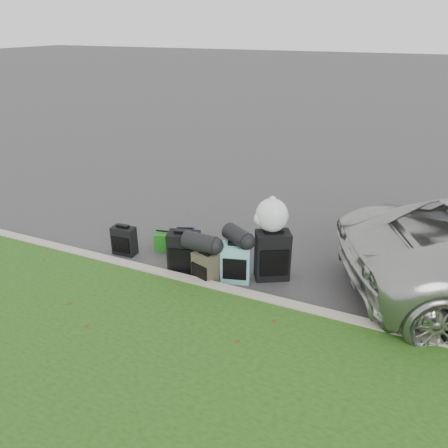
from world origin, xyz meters
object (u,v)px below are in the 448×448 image
at_px(suitcase_small_black, 124,241).
at_px(tote_navy, 185,239).
at_px(suitcase_olive, 205,268).
at_px(suitcase_large_black_left, 184,253).
at_px(tote_green, 164,241).
at_px(suitcase_large_black_right, 272,255).
at_px(suitcase_teal, 236,263).

distance_m(suitcase_small_black, tote_navy, 1.05).
bearing_deg(suitcase_olive, suitcase_large_black_left, -179.46).
bearing_deg(tote_navy, suitcase_small_black, -164.17).
distance_m(suitcase_small_black, tote_green, 0.67).
bearing_deg(tote_green, suitcase_large_black_right, -14.55).
relative_size(suitcase_large_black_left, tote_navy, 2.07).
xyz_separation_m(suitcase_olive, suitcase_teal, (0.40, 0.25, 0.06)).
height_order(suitcase_small_black, suitcase_large_black_left, suitcase_large_black_left).
xyz_separation_m(suitcase_olive, tote_navy, (-0.83, 0.90, -0.08)).
relative_size(suitcase_large_black_left, suitcase_large_black_right, 0.90).
bearing_deg(suitcase_large_black_left, suitcase_olive, -33.41).
bearing_deg(tote_green, suitcase_teal, -26.82).
distance_m(suitcase_teal, tote_green, 1.60).
bearing_deg(suitcase_large_black_right, suitcase_olive, -176.40).
height_order(suitcase_teal, tote_navy, suitcase_teal).
xyz_separation_m(suitcase_large_black_left, tote_navy, (-0.40, 0.76, -0.18)).
bearing_deg(suitcase_small_black, suitcase_large_black_right, 2.95).
distance_m(suitcase_large_black_right, tote_green, 2.03).
xyz_separation_m(suitcase_small_black, tote_green, (0.54, 0.39, -0.09)).
bearing_deg(suitcase_olive, suitcase_large_black_right, 50.72).
xyz_separation_m(suitcase_teal, suitcase_large_black_right, (0.48, 0.31, 0.08)).
xyz_separation_m(suitcase_small_black, tote_navy, (0.85, 0.62, -0.08)).
height_order(suitcase_large_black_left, tote_green, suitcase_large_black_left).
height_order(suitcase_small_black, tote_green, suitcase_small_black).
relative_size(suitcase_teal, tote_navy, 1.82).
bearing_deg(tote_green, suitcase_olive, -42.17).
bearing_deg(suitcase_small_black, suitcase_teal, -4.20).
height_order(suitcase_large_black_left, suitcase_large_black_right, suitcase_large_black_right).
xyz_separation_m(suitcase_olive, suitcase_large_black_right, (0.88, 0.57, 0.14)).
xyz_separation_m(suitcase_small_black, suitcase_olive, (1.68, -0.28, 0.00)).
distance_m(suitcase_large_black_left, tote_navy, 0.88).
bearing_deg(suitcase_small_black, suitcase_olive, -12.90).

